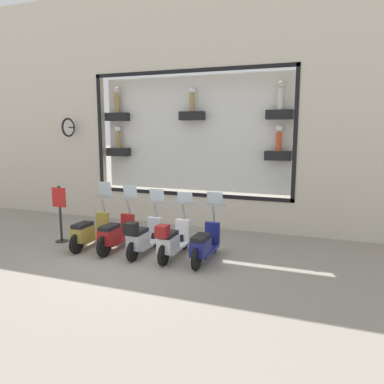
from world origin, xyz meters
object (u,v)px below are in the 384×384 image
Objects in this scene: scooter_silver_2 at (142,237)px; scooter_red_3 at (116,234)px; scooter_olive_4 at (89,231)px; scooter_navy_0 at (204,244)px; scooter_white_1 at (172,240)px; shop_sign_post at (60,212)px.

scooter_red_3 is at bearing 85.16° from scooter_silver_2.
scooter_silver_2 is at bearing -92.37° from scooter_olive_4.
scooter_white_1 is (-0.06, 0.82, 0.03)m from scooter_navy_0.
scooter_olive_4 reaches higher than scooter_navy_0.
scooter_silver_2 is 0.99× the size of scooter_red_3.
scooter_red_3 reaches higher than shop_sign_post.
scooter_navy_0 is at bearing -87.71° from scooter_silver_2.
scooter_silver_2 reaches higher than scooter_white_1.
scooter_white_1 is 1.00× the size of scooter_silver_2.
scooter_navy_0 is 1.65m from scooter_silver_2.
scooter_red_3 is (0.00, 2.47, 0.01)m from scooter_navy_0.
scooter_white_1 is at bearing -91.54° from scooter_olive_4.
scooter_silver_2 is 1.65m from scooter_olive_4.
scooter_navy_0 is at bearing -91.94° from shop_sign_post.
scooter_red_3 is at bearing -89.90° from scooter_olive_4.
scooter_navy_0 is 3.29m from scooter_olive_4.
scooter_red_3 is at bearing 89.91° from scooter_navy_0.
scooter_olive_4 is (0.07, 2.47, -0.03)m from scooter_white_1.
shop_sign_post is at bearing 88.06° from scooter_navy_0.
shop_sign_post is (0.21, 2.71, 0.40)m from scooter_silver_2.
scooter_navy_0 is 1.12× the size of shop_sign_post.
scooter_olive_4 reaches higher than scooter_white_1.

